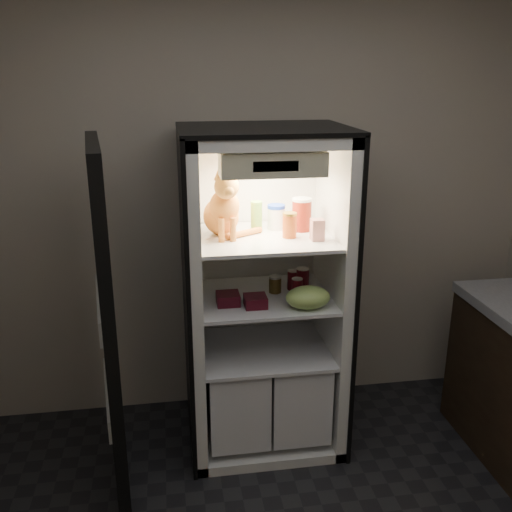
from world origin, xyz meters
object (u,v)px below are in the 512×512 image
Objects in this scene: parmesan_shaker at (256,217)px; pepper_jar at (302,214)px; refrigerator at (262,315)px; condiment_jar at (275,284)px; berry_box_left at (228,299)px; tabby_cat at (223,210)px; mayo_tub at (276,217)px; cream_carton at (317,230)px; grape_bag at (308,297)px; salsa_jar at (290,225)px; soda_can_a at (293,280)px; soda_can_c at (297,288)px; soda_can_b at (303,280)px; berry_box_right at (255,301)px.

parmesan_shaker is 0.93× the size of pepper_jar.
pepper_jar is (0.22, 0.02, 0.59)m from refrigerator.
condiment_jar is 0.32m from berry_box_left.
refrigerator reaches higher than tabby_cat.
parmesan_shaker is (-0.03, 0.03, 0.58)m from refrigerator.
mayo_tub is (0.09, 0.07, 0.57)m from refrigerator.
refrigerator is at bearing 0.84° from tabby_cat.
mayo_tub is 0.76× the size of pepper_jar.
grape_bag is (-0.06, -0.09, -0.35)m from cream_carton.
salsa_jar is (0.13, -0.11, 0.57)m from refrigerator.
soda_can_c is at bearing -92.10° from soda_can_a.
refrigerator is 19.11× the size of condiment_jar.
mayo_tub is 0.31m from cream_carton.
pepper_jar is at bearing 70.53° from soda_can_c.
soda_can_c is (-0.06, -0.10, -0.01)m from soda_can_b.
soda_can_a is at bearing 66.22° from salsa_jar.
soda_can_c is 0.93× the size of berry_box_left.
berry_box_right is at bearing -139.71° from soda_can_a.
berry_box_right is at bearing -100.31° from parmesan_shaker.
tabby_cat reaches higher than salsa_jar.
cream_carton is 0.93× the size of berry_box_left.
parmesan_shaker is at bearing 127.04° from grape_bag.
soda_can_b is 1.38× the size of condiment_jar.
parmesan_shaker is 1.23× the size of mayo_tub.
soda_can_b is (0.10, 0.08, -0.35)m from salsa_jar.
tabby_cat is 0.52m from cream_carton.
refrigerator is at bearing 126.15° from grape_bag.
soda_can_c is at bearing 4.17° from berry_box_left.
tabby_cat is 0.37m from salsa_jar.
parmesan_shaker is 0.72× the size of grape_bag.
pepper_jar is at bearing 14.52° from condiment_jar.
salsa_jar reaches higher than berry_box_left.
mayo_tub reaches higher than berry_box_left.
salsa_jar is at bearing -55.33° from condiment_jar.
salsa_jar is at bearing 159.38° from soda_can_c.
condiment_jar is at bearing 117.75° from grape_bag.
berry_box_left is 1.04× the size of berry_box_right.
condiment_jar is at bearing -29.57° from parmesan_shaker.
pepper_jar reaches higher than condiment_jar.
grape_bag is at bearing -52.96° from parmesan_shaker.
pepper_jar is 0.21m from cream_carton.
tabby_cat reaches higher than grape_bag.
salsa_jar is 1.20× the size of soda_can_c.
parmesan_shaker is at bearing 176.35° from pepper_jar.
pepper_jar reaches higher than soda_can_b.
refrigerator reaches higher than berry_box_left.
berry_box_right is (-0.34, -0.03, -0.38)m from cream_carton.
condiment_jar is (-0.16, -0.04, -0.39)m from pepper_jar.
mayo_tub is 1.03× the size of soda_can_b.
pepper_jar reaches higher than cream_carton.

